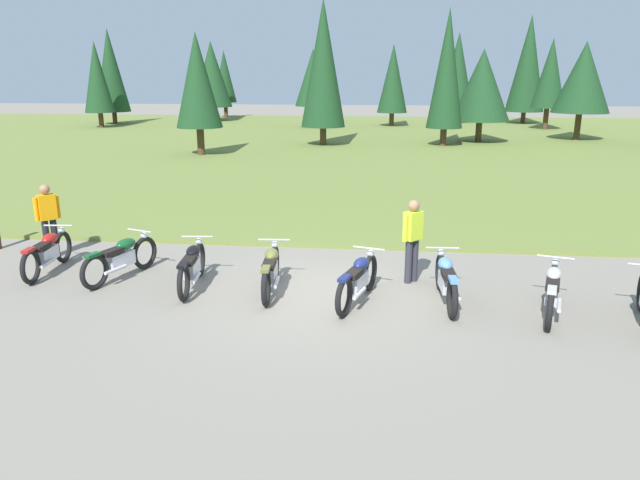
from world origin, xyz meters
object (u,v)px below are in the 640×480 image
object	(u,v)px
motorcycle_red	(48,252)
motorcycle_olive	(271,270)
motorcycle_black	(192,266)
motorcycle_silver	(552,290)
motorcycle_british_green	(121,258)
motorcycle_navy	(358,279)
rider_checking_bike	(413,236)
motorcycle_sky_blue	(446,280)
rider_near_row_end	(48,216)

from	to	relation	value
motorcycle_red	motorcycle_olive	distance (m)	4.88
motorcycle_black	motorcycle_silver	bearing A→B (deg)	-5.58
motorcycle_british_green	motorcycle_navy	xyz separation A→B (m)	(4.82, -0.79, 0.00)
motorcycle_black	rider_checking_bike	distance (m)	4.33
motorcycle_silver	motorcycle_red	bearing A→B (deg)	173.04
motorcycle_olive	motorcycle_navy	xyz separation A→B (m)	(1.67, -0.37, 0.00)
motorcycle_red	motorcycle_silver	xyz separation A→B (m)	(9.84, -1.20, 0.00)
motorcycle_red	motorcycle_olive	size ratio (longest dim) A/B	1.00
motorcycle_red	motorcycle_sky_blue	distance (m)	8.13
motorcycle_navy	motorcycle_red	bearing A→B (deg)	171.30
motorcycle_black	motorcycle_olive	bearing A→B (deg)	-2.41
motorcycle_red	motorcycle_sky_blue	xyz separation A→B (m)	(8.09, -0.85, 0.00)
motorcycle_british_green	motorcycle_navy	bearing A→B (deg)	-9.34
motorcycle_black	motorcycle_olive	size ratio (longest dim) A/B	1.00
motorcycle_black	rider_checking_bike	xyz separation A→B (m)	(4.23, 0.77, 0.51)
motorcycle_olive	motorcycle_silver	bearing A→B (deg)	-6.56
motorcycle_british_green	rider_checking_bike	world-z (taller)	rider_checking_bike
motorcycle_olive	rider_checking_bike	size ratio (longest dim) A/B	1.26
motorcycle_sky_blue	rider_checking_bike	size ratio (longest dim) A/B	1.26
motorcycle_olive	motorcycle_navy	size ratio (longest dim) A/B	1.03
motorcycle_british_green	motorcycle_silver	distance (m)	8.21
motorcycle_olive	rider_near_row_end	xyz separation A→B (m)	(-5.34, 1.64, 0.51)
motorcycle_british_green	rider_checking_bike	xyz separation A→B (m)	(5.83, 0.41, 0.51)
motorcycle_black	motorcycle_navy	xyz separation A→B (m)	(3.23, -0.43, 0.00)
motorcycle_british_green	rider_checking_bike	size ratio (longest dim) A/B	1.21
motorcycle_navy	rider_near_row_end	bearing A→B (deg)	164.02
motorcycle_sky_blue	rider_checking_bike	world-z (taller)	rider_checking_bike
motorcycle_black	motorcycle_british_green	bearing A→B (deg)	167.33
motorcycle_black	motorcycle_sky_blue	size ratio (longest dim) A/B	1.00
motorcycle_red	motorcycle_navy	world-z (taller)	same
rider_near_row_end	rider_checking_bike	xyz separation A→B (m)	(8.02, -0.80, 0.00)
motorcycle_sky_blue	rider_near_row_end	size ratio (longest dim) A/B	1.26
motorcycle_olive	motorcycle_sky_blue	world-z (taller)	same
motorcycle_british_green	motorcycle_navy	size ratio (longest dim) A/B	0.99
rider_near_row_end	motorcycle_silver	bearing A→B (deg)	-12.08
motorcycle_navy	rider_checking_bike	size ratio (longest dim) A/B	1.22
motorcycle_olive	motorcycle_sky_blue	xyz separation A→B (m)	(3.25, -0.22, 0.00)
rider_near_row_end	motorcycle_black	bearing A→B (deg)	-22.56
motorcycle_navy	rider_near_row_end	world-z (taller)	rider_near_row_end
rider_checking_bike	motorcycle_silver	bearing A→B (deg)	-31.19
motorcycle_silver	motorcycle_navy	bearing A→B (deg)	176.46
motorcycle_olive	motorcycle_silver	world-z (taller)	same
motorcycle_silver	rider_checking_bike	world-z (taller)	rider_checking_bike
motorcycle_navy	rider_near_row_end	xyz separation A→B (m)	(-7.01, 2.01, 0.51)
rider_near_row_end	rider_checking_bike	bearing A→B (deg)	-5.73
motorcycle_olive	rider_near_row_end	size ratio (longest dim) A/B	1.26
motorcycle_navy	motorcycle_silver	world-z (taller)	same
motorcycle_black	rider_near_row_end	bearing A→B (deg)	157.44
motorcycle_olive	motorcycle_sky_blue	size ratio (longest dim) A/B	1.00
motorcycle_black	motorcycle_navy	bearing A→B (deg)	-7.67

